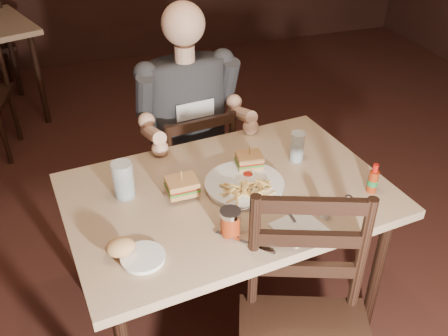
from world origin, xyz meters
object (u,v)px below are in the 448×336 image
object	(u,v)px
glass_right	(297,147)
syrup_dispenser	(230,222)
diner	(189,100)
main_table	(228,207)
glass_left	(123,180)
side_plate	(143,258)
dinner_plate	(244,185)
hot_sauce	(373,178)
chair_far	(190,176)

from	to	relation	value
glass_right	syrup_dispenser	distance (m)	0.56
diner	main_table	bearing A→B (deg)	-97.14
diner	glass_left	bearing A→B (deg)	-136.37
diner	side_plate	xyz separation A→B (m)	(-0.40, -0.84, -0.12)
dinner_plate	glass_right	bearing A→B (deg)	22.02
hot_sauce	syrup_dispenser	xyz separation A→B (m)	(-0.61, -0.06, -0.01)
diner	glass_left	world-z (taller)	diner
diner	dinner_plate	distance (m)	0.59
main_table	side_plate	xyz separation A→B (m)	(-0.39, -0.27, 0.08)
diner	dinner_plate	xyz separation A→B (m)	(0.06, -0.57, -0.12)
chair_far	glass_left	distance (m)	0.77
chair_far	glass_right	world-z (taller)	glass_right
glass_left	side_plate	bearing A→B (deg)	-90.36
syrup_dispenser	chair_far	bearing A→B (deg)	79.24
glass_left	hot_sauce	bearing A→B (deg)	-16.95
glass_left	glass_right	distance (m)	0.74
glass_left	chair_far	bearing A→B (deg)	53.14
diner	side_plate	world-z (taller)	diner
main_table	chair_far	xyz separation A→B (m)	(0.00, 0.62, -0.26)
dinner_plate	syrup_dispenser	distance (m)	0.28
main_table	dinner_plate	distance (m)	0.11
dinner_plate	side_plate	bearing A→B (deg)	-149.33
side_plate	main_table	bearing A→B (deg)	34.36
main_table	chair_far	distance (m)	0.68
glass_right	dinner_plate	bearing A→B (deg)	-157.98
glass_right	syrup_dispenser	bearing A→B (deg)	-140.17
chair_far	glass_left	size ratio (longest dim) A/B	5.79
hot_sauce	syrup_dispenser	size ratio (longest dim) A/B	1.27
chair_far	main_table	bearing A→B (deg)	83.40
glass_right	hot_sauce	world-z (taller)	glass_right
main_table	glass_left	xyz separation A→B (m)	(-0.39, 0.10, 0.15)
syrup_dispenser	side_plate	distance (m)	0.32
hot_sauce	chair_far	bearing A→B (deg)	123.76
chair_far	glass_right	distance (m)	0.74
main_table	diner	size ratio (longest dim) A/B	1.47
main_table	syrup_dispenser	bearing A→B (deg)	-107.26
diner	hot_sauce	bearing A→B (deg)	-61.45
main_table	hot_sauce	world-z (taller)	hot_sauce
main_table	side_plate	size ratio (longest dim) A/B	9.13
chair_far	glass_right	size ratio (longest dim) A/B	6.42
glass_right	hot_sauce	bearing A→B (deg)	-58.59
side_plate	glass_left	bearing A→B (deg)	89.64
dinner_plate	glass_left	distance (m)	0.47
diner	chair_far	bearing A→B (deg)	90.00
glass_left	glass_right	xyz separation A→B (m)	(0.74, 0.02, -0.01)
diner	glass_left	distance (m)	0.62
hot_sauce	syrup_dispenser	world-z (taller)	hot_sauce
chair_far	side_plate	bearing A→B (deg)	59.70
main_table	glass_left	size ratio (longest dim) A/B	8.91
dinner_plate	hot_sauce	distance (m)	0.51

